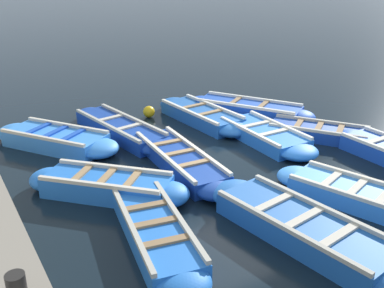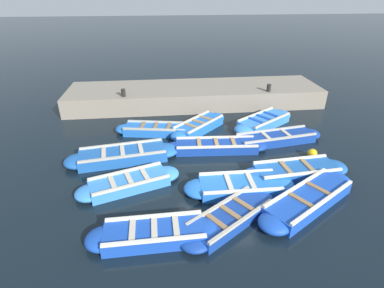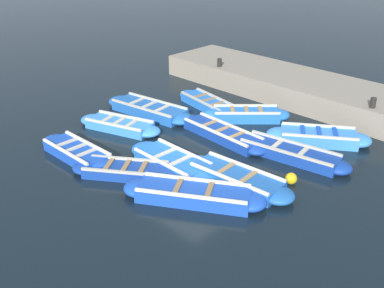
# 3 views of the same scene
# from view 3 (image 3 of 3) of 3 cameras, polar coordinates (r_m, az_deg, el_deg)

# --- Properties ---
(ground_plane) EXTENTS (120.00, 120.00, 0.00)m
(ground_plane) POSITION_cam_3_polar(r_m,az_deg,el_deg) (14.46, 0.34, -0.38)
(ground_plane) COLOR black
(boat_tucked) EXTENTS (1.38, 3.92, 0.40)m
(boat_tucked) POSITION_cam_3_polar(r_m,az_deg,el_deg) (14.03, 12.26, -1.13)
(boat_tucked) COLOR navy
(boat_tucked) RESTS_ON ground
(boat_far_corner) EXTENTS (1.05, 3.32, 0.38)m
(boat_far_corner) POSITION_cam_3_polar(r_m,az_deg,el_deg) (13.26, -2.51, -2.27)
(boat_far_corner) COLOR blue
(boat_far_corner) RESTS_ON ground
(boat_inner_gap) EXTENTS (2.78, 2.81, 0.45)m
(boat_inner_gap) POSITION_cam_3_polar(r_m,az_deg,el_deg) (16.52, 6.89, 3.70)
(boat_inner_gap) COLOR blue
(boat_inner_gap) RESTS_ON ground
(boat_outer_left) EXTENTS (1.15, 3.56, 0.41)m
(boat_outer_left) POSITION_cam_3_polar(r_m,az_deg,el_deg) (12.44, 5.66, -4.36)
(boat_outer_left) COLOR #1E59AD
(boat_outer_left) RESTS_ON ground
(boat_bow_out) EXTENTS (1.50, 4.00, 0.44)m
(boat_bow_out) POSITION_cam_3_polar(r_m,az_deg,el_deg) (16.99, -5.45, 4.39)
(boat_bow_out) COLOR #1E59AD
(boat_bow_out) RESTS_ON ground
(boat_stern_in) EXTENTS (0.94, 3.26, 0.40)m
(boat_stern_in) POSITION_cam_3_polar(r_m,az_deg,el_deg) (14.18, -14.42, -1.07)
(boat_stern_in) COLOR #1947B7
(boat_stern_in) RESTS_ON ground
(boat_end_of_row) EXTENTS (2.66, 3.29, 0.44)m
(boat_end_of_row) POSITION_cam_3_polar(r_m,az_deg,el_deg) (15.26, 15.73, 0.86)
(boat_end_of_row) COLOR #3884E0
(boat_end_of_row) RESTS_ON ground
(boat_mid_row) EXTENTS (2.71, 3.65, 0.43)m
(boat_mid_row) POSITION_cam_3_polar(r_m,az_deg,el_deg) (11.66, 0.20, -6.43)
(boat_mid_row) COLOR #1947B7
(boat_mid_row) RESTS_ON ground
(boat_broadside) EXTENTS (1.35, 3.43, 0.40)m
(boat_broadside) POSITION_cam_3_polar(r_m,az_deg,el_deg) (17.53, 2.05, 5.13)
(boat_broadside) COLOR blue
(boat_broadside) RESTS_ON ground
(boat_drifting) EXTENTS (1.79, 3.25, 0.38)m
(boat_drifting) POSITION_cam_3_polar(r_m,az_deg,el_deg) (15.83, -9.17, 2.37)
(boat_drifting) COLOR #3884E0
(boat_drifting) RESTS_ON ground
(boat_outer_right) EXTENTS (1.02, 3.81, 0.39)m
(boat_outer_right) POSITION_cam_3_polar(r_m,az_deg,el_deg) (15.02, 3.87, 1.32)
(boat_outer_right) COLOR navy
(boat_outer_right) RESTS_ON ground
(boat_centre) EXTENTS (2.48, 3.06, 0.35)m
(boat_centre) POSITION_cam_3_polar(r_m,az_deg,el_deg) (12.94, -8.37, -3.36)
(boat_centre) COLOR navy
(boat_centre) RESTS_ON ground
(quay_wall) EXTENTS (3.03, 12.59, 0.90)m
(quay_wall) POSITION_cam_3_polar(r_m,az_deg,el_deg) (18.90, 13.73, 6.88)
(quay_wall) COLOR gray
(quay_wall) RESTS_ON ground
(bollard_north) EXTENTS (0.20, 0.20, 0.35)m
(bollard_north) POSITION_cam_3_polar(r_m,az_deg,el_deg) (16.28, 22.00, 4.88)
(bollard_north) COLOR black
(bollard_north) RESTS_ON quay_wall
(bollard_mid_north) EXTENTS (0.20, 0.20, 0.35)m
(bollard_mid_north) POSITION_cam_3_polar(r_m,az_deg,el_deg) (19.73, 3.50, 10.29)
(bollard_mid_north) COLOR black
(bollard_mid_north) RESTS_ON quay_wall
(buoy_orange_near) EXTENTS (0.33, 0.33, 0.33)m
(buoy_orange_near) POSITION_cam_3_polar(r_m,az_deg,el_deg) (12.69, 12.48, -4.30)
(buoy_orange_near) COLOR #EAB214
(buoy_orange_near) RESTS_ON ground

